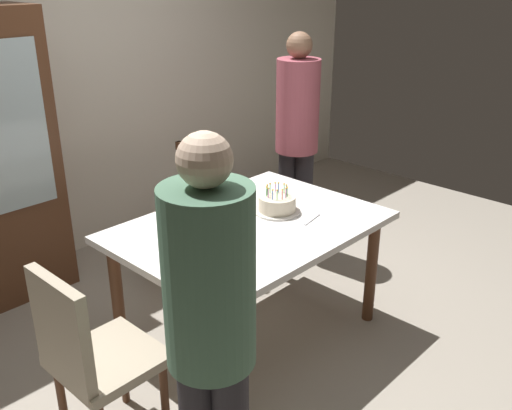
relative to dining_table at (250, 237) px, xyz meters
name	(u,v)px	position (x,y,z in m)	size (l,w,h in m)	color
ground	(250,333)	(0.00, 0.00, -0.66)	(6.40, 6.40, 0.00)	#9E9384
back_wall	(71,85)	(0.00, 1.85, 0.64)	(6.40, 0.10, 2.60)	silver
dining_table	(250,237)	(0.00, 0.00, 0.00)	(1.48, 1.06, 0.75)	white
birthday_cake	(277,204)	(0.23, 0.00, 0.14)	(0.28, 0.28, 0.17)	silver
plate_near_celebrant	(227,261)	(-0.41, -0.24, 0.09)	(0.22, 0.22, 0.01)	silver
plate_far_side	(212,215)	(-0.07, 0.24, 0.09)	(0.22, 0.22, 0.01)	silver
fork_near_celebrant	(200,272)	(-0.57, -0.22, 0.09)	(0.18, 0.02, 0.01)	silver
fork_far_side	(191,223)	(-0.23, 0.24, 0.09)	(0.18, 0.02, 0.01)	silver
fork_near_guest	(312,219)	(0.29, -0.22, 0.09)	(0.18, 0.02, 0.01)	silver
chair_spindle_back	(183,218)	(0.20, 0.85, -0.20)	(0.48, 0.48, 0.95)	tan
chair_upholstered	(89,354)	(-1.13, -0.11, -0.13)	(0.45, 0.45, 0.95)	tan
person_celebrant	(211,327)	(-1.01, -0.79, 0.27)	(0.32, 0.32, 1.64)	#262328
person_guest	(297,132)	(1.09, 0.57, 0.30)	(0.32, 0.32, 1.69)	#262328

